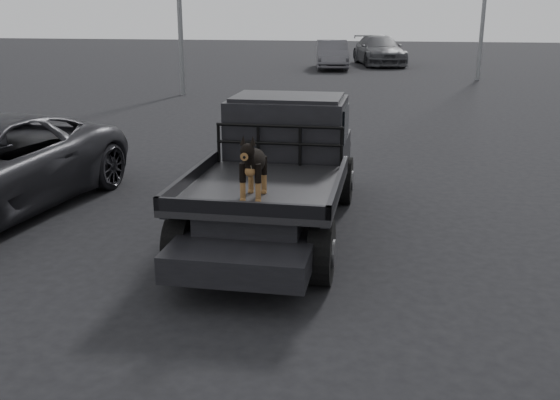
% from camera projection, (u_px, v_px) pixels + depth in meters
% --- Properties ---
extents(ground, '(120.00, 120.00, 0.00)m').
position_uv_depth(ground, '(180.00, 285.00, 7.14)').
color(ground, black).
rests_on(ground, ground).
extents(flatbed_ute, '(2.00, 5.40, 0.92)m').
position_uv_depth(flatbed_ute, '(277.00, 199.00, 8.80)').
color(flatbed_ute, black).
rests_on(flatbed_ute, ground).
extents(ute_cab, '(1.72, 1.30, 0.88)m').
position_uv_depth(ute_cab, '(288.00, 125.00, 9.43)').
color(ute_cab, black).
rests_on(ute_cab, flatbed_ute).
extents(headache_rack, '(1.80, 0.08, 0.55)m').
position_uv_depth(headache_rack, '(279.00, 145.00, 8.77)').
color(headache_rack, black).
rests_on(headache_rack, flatbed_ute).
extents(dog, '(0.32, 0.60, 0.74)m').
position_uv_depth(dog, '(254.00, 167.00, 7.19)').
color(dog, black).
rests_on(dog, flatbed_ute).
extents(distant_car_a, '(2.21, 4.74, 1.50)m').
position_uv_depth(distant_car_a, '(332.00, 55.00, 33.23)').
color(distant_car_a, '#4D4C51').
rests_on(distant_car_a, ground).
extents(distant_car_b, '(3.57, 6.01, 1.63)m').
position_uv_depth(distant_car_b, '(379.00, 51.00, 35.52)').
color(distant_car_b, '#3F3F43').
rests_on(distant_car_b, ground).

